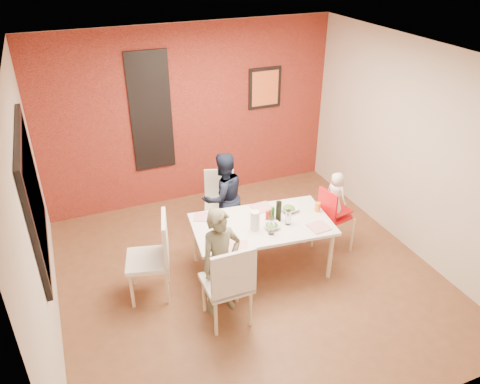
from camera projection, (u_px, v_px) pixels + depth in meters
name	position (u px, v px, depth m)	size (l,w,h in m)	color
ground	(249.00, 276.00, 5.87)	(4.50, 4.50, 0.00)	brown
ceiling	(252.00, 58.00, 4.55)	(4.50, 4.50, 0.02)	white
wall_back	(191.00, 116.00, 7.02)	(4.50, 0.02, 2.70)	beige
wall_front	(373.00, 315.00, 3.39)	(4.50, 0.02, 2.70)	beige
wall_left	(34.00, 223.00, 4.46)	(0.02, 4.50, 2.70)	beige
wall_right	(412.00, 149.00, 5.95)	(0.02, 4.50, 2.70)	beige
brick_accent_wall	(191.00, 116.00, 7.00)	(4.50, 0.02, 2.70)	maroon
picture_window_frame	(33.00, 194.00, 4.54)	(0.05, 1.70, 1.30)	black
picture_window_pane	(34.00, 194.00, 4.54)	(0.02, 1.55, 1.15)	black
glassblock_strip	(151.00, 112.00, 6.72)	(0.55, 0.03, 1.70)	silver
glassblock_surround	(151.00, 112.00, 6.72)	(0.60, 0.03, 1.76)	black
art_print_frame	(265.00, 88.00, 7.24)	(0.54, 0.03, 0.64)	black
art_print_canvas	(265.00, 88.00, 7.23)	(0.44, 0.01, 0.54)	orange
dining_table	(262.00, 227.00, 5.69)	(1.76, 1.11, 0.69)	silver
chair_near	(229.00, 282.00, 4.88)	(0.48, 0.48, 1.04)	beige
chair_far	(219.00, 198.00, 6.58)	(0.53, 0.53, 0.89)	silver
chair_left	(155.00, 253.00, 5.31)	(0.59, 0.59, 1.04)	white
high_chair	(332.00, 214.00, 6.07)	(0.46, 0.46, 0.94)	red
child_near	(221.00, 263.00, 5.05)	(0.48, 0.31, 1.31)	brown
child_far	(223.00, 197.00, 6.31)	(0.62, 0.48, 1.28)	black
toddler	(336.00, 194.00, 5.94)	(0.29, 0.19, 0.60)	silver
plate_near_left	(238.00, 247.00, 5.22)	(0.24, 0.24, 0.01)	white
plate_far_mid	(262.00, 207.00, 5.96)	(0.24, 0.24, 0.01)	silver
plate_near_right	(319.00, 227.00, 5.57)	(0.23, 0.23, 0.01)	white
plate_far_left	(203.00, 217.00, 5.77)	(0.21, 0.21, 0.01)	silver
salad_bowl_a	(272.00, 226.00, 5.56)	(0.19, 0.19, 0.05)	white
salad_bowl_b	(289.00, 209.00, 5.89)	(0.23, 0.23, 0.06)	silver
wine_bottle	(279.00, 211.00, 5.64)	(0.07, 0.07, 0.26)	black
wine_glass_a	(271.00, 226.00, 5.41)	(0.07, 0.07, 0.21)	white
wine_glass_b	(288.00, 217.00, 5.59)	(0.07, 0.07, 0.19)	silver
paper_towel_roll	(255.00, 221.00, 5.48)	(0.11, 0.11, 0.24)	silver
condiment_red	(267.00, 217.00, 5.64)	(0.04, 0.04, 0.16)	red
condiment_green	(273.00, 212.00, 5.72)	(0.04, 0.04, 0.15)	#2D7828
condiment_brown	(270.00, 214.00, 5.70)	(0.03, 0.03, 0.13)	brown
sippy_cup	(318.00, 207.00, 5.86)	(0.07, 0.07, 0.12)	orange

